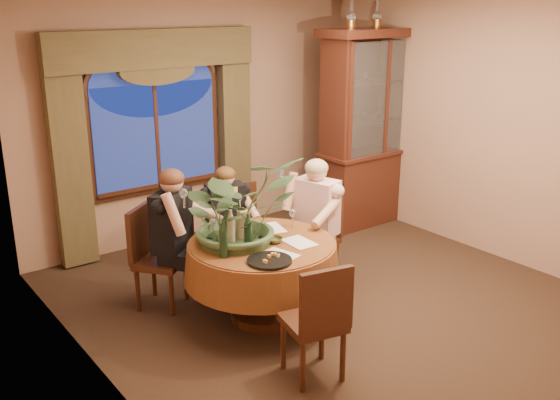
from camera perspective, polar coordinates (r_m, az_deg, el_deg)
floor at (r=6.13m, az=5.05°, el=-9.30°), size 5.00×5.00×0.00m
wall_back at (r=7.61m, az=-7.43°, el=7.20°), size 4.50×0.00×4.50m
wall_right at (r=7.31m, az=18.66°, el=5.96°), size 0.00×5.00×5.00m
window at (r=7.30m, az=-11.22°, el=5.75°), size 1.62×0.10×1.32m
arched_transom at (r=7.18m, az=-11.60°, el=11.84°), size 1.60×0.06×0.44m
drapery_left at (r=6.91m, az=-18.65°, el=3.43°), size 0.38×0.14×2.32m
drapery_right at (r=7.78m, az=-4.16°, el=5.87°), size 0.38×0.14×2.32m
swag_valance at (r=7.09m, az=-11.41°, el=13.40°), size 2.45×0.16×0.42m
dining_table at (r=5.67m, az=-1.63°, el=-7.37°), size 1.71×1.71×0.75m
china_cabinet at (r=8.07m, az=8.43°, el=6.53°), size 1.51×0.60×2.46m
oil_lamp_left at (r=7.62m, az=6.55°, el=16.56°), size 0.11×0.11×0.34m
oil_lamp_center at (r=7.92m, az=8.91°, el=16.51°), size 0.11×0.11×0.34m
oil_lamp_right at (r=8.23m, az=11.08°, el=16.44°), size 0.11×0.11×0.34m
chair_right at (r=6.32m, az=3.12°, el=-3.61°), size 0.53×0.53×0.96m
chair_back_right at (r=6.49m, az=-3.59°, el=-3.01°), size 0.55×0.55×0.96m
chair_back at (r=5.96m, az=-10.85°, el=-5.30°), size 0.59×0.59×0.96m
chair_front_left at (r=4.81m, az=3.05°, el=-10.83°), size 0.50×0.50×0.96m
person_pink at (r=6.22m, az=3.36°, el=-2.14°), size 0.55×0.58×1.33m
person_back at (r=5.86m, az=-9.78°, el=-3.53°), size 0.65×0.65×1.36m
person_scarf at (r=6.42m, az=-4.96°, el=-2.10°), size 0.51×0.49×1.21m
stoneware_vase at (r=5.51m, az=-3.37°, el=-2.34°), size 0.15×0.15×0.28m
centerpiece_plant at (r=5.35m, az=-3.93°, el=2.82°), size 1.05×1.16×0.91m
olive_bowl at (r=5.49m, az=-0.49°, el=-3.69°), size 0.14×0.14×0.04m
cheese_platter at (r=5.10m, az=-0.96°, el=-5.57°), size 0.37×0.37×0.02m
wine_bottle_0 at (r=5.16m, az=-5.19°, el=-3.53°), size 0.07×0.07×0.33m
wine_bottle_1 at (r=5.39m, az=-4.51°, el=-2.57°), size 0.07×0.07×0.33m
wine_bottle_2 at (r=5.44m, az=-4.80°, el=-2.36°), size 0.07×0.07×0.33m
wine_bottle_3 at (r=5.28m, az=-2.92°, el=-2.96°), size 0.07×0.07×0.33m
tasting_paper_0 at (r=5.50m, az=1.77°, el=-3.88°), size 0.22×0.31×0.00m
tasting_paper_1 at (r=5.83m, az=-0.81°, el=-2.59°), size 0.28×0.34×0.00m
tasting_paper_2 at (r=5.23m, az=-0.04°, el=-5.05°), size 0.28×0.34×0.00m
wine_glass_person_pink at (r=5.83m, az=1.15°, el=-1.67°), size 0.07×0.07×0.18m
wine_glass_person_back at (r=5.64m, az=-6.16°, el=-2.47°), size 0.07×0.07×0.18m
wine_glass_person_scarf at (r=5.89m, az=-3.39°, el=-1.50°), size 0.07×0.07×0.18m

